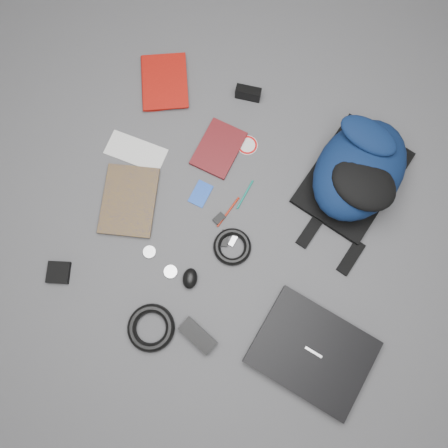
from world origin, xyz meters
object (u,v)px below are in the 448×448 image
(mouse, at_px, (190,278))
(comic_book, at_px, (103,198))
(backpack, at_px, (360,170))
(pouch, at_px, (59,272))
(textbook_red, at_px, (142,84))
(compact_camera, at_px, (248,93))
(power_brick, at_px, (198,336))
(dvd_case, at_px, (219,149))
(laptop, at_px, (312,352))

(mouse, bearing_deg, comic_book, 144.56)
(backpack, distance_m, pouch, 1.10)
(mouse, bearing_deg, backpack, 38.89)
(textbook_red, relative_size, mouse, 3.28)
(compact_camera, distance_m, mouse, 0.73)
(comic_book, distance_m, power_brick, 0.59)
(backpack, bearing_deg, pouch, -126.86)
(backpack, bearing_deg, dvd_case, -158.43)
(dvd_case, bearing_deg, laptop, -40.44)
(mouse, bearing_deg, laptop, -23.83)
(laptop, xyz_separation_m, textbook_red, (-0.92, 0.71, -0.01))
(laptop, distance_m, pouch, 0.90)
(backpack, bearing_deg, mouse, -113.11)
(comic_book, bearing_deg, power_brick, -48.09)
(power_brick, distance_m, pouch, 0.53)
(textbook_red, height_order, mouse, mouse)
(backpack, distance_m, textbook_red, 0.88)
(comic_book, height_order, dvd_case, comic_book)
(pouch, bearing_deg, dvd_case, 60.75)
(compact_camera, bearing_deg, mouse, -93.48)
(mouse, relative_size, power_brick, 0.55)
(pouch, bearing_deg, laptop, 4.01)
(backpack, xyz_separation_m, laptop, (0.05, -0.63, -0.07))
(pouch, bearing_deg, compact_camera, 66.50)
(backpack, height_order, laptop, backpack)
(pouch, bearing_deg, comic_book, 83.92)
(comic_book, bearing_deg, laptop, -30.23)
(dvd_case, height_order, mouse, mouse)
(laptop, bearing_deg, dvd_case, 144.02)
(compact_camera, relative_size, pouch, 1.26)
(power_brick, bearing_deg, comic_book, 167.58)
(textbook_red, height_order, dvd_case, textbook_red)
(comic_book, relative_size, power_brick, 2.02)
(backpack, xyz_separation_m, textbook_red, (-0.87, 0.07, -0.08))
(backpack, xyz_separation_m, mouse, (-0.42, -0.55, -0.07))
(laptop, xyz_separation_m, mouse, (-0.47, 0.08, 0.00))
(comic_book, xyz_separation_m, mouse, (0.40, -0.16, 0.01))
(compact_camera, height_order, power_brick, compact_camera)
(laptop, height_order, comic_book, laptop)
(compact_camera, xyz_separation_m, pouch, (-0.38, -0.87, -0.02))
(laptop, xyz_separation_m, dvd_case, (-0.55, 0.56, -0.01))
(pouch, bearing_deg, backpack, 39.31)
(mouse, height_order, power_brick, mouse)
(textbook_red, distance_m, compact_camera, 0.41)
(backpack, xyz_separation_m, comic_book, (-0.82, -0.40, -0.08))
(comic_book, xyz_separation_m, pouch, (-0.03, -0.30, -0.00))
(backpack, bearing_deg, comic_book, -140.32)
(dvd_case, bearing_deg, pouch, -113.96)
(backpack, bearing_deg, laptop, -71.42)
(mouse, distance_m, power_brick, 0.19)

